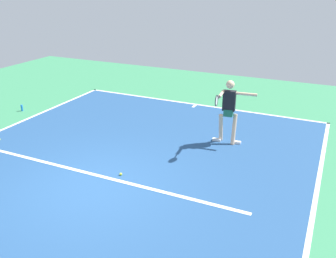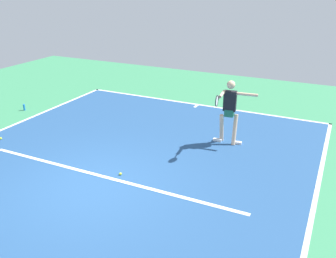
# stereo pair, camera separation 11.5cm
# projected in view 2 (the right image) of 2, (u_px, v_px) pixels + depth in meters

# --- Properties ---
(ground_plane) EXTENTS (22.64, 22.64, 0.00)m
(ground_plane) POSITION_uv_depth(u_px,v_px,m) (93.00, 186.00, 8.21)
(ground_plane) COLOR #388456
(court_surface) EXTENTS (9.17, 12.93, 0.00)m
(court_surface) POSITION_uv_depth(u_px,v_px,m) (93.00, 186.00, 8.21)
(court_surface) COLOR navy
(court_surface) RESTS_ON ground_plane
(court_line_baseline_near) EXTENTS (9.17, 0.10, 0.01)m
(court_line_baseline_near) POSITION_uv_depth(u_px,v_px,m) (198.00, 105.00, 13.55)
(court_line_baseline_near) COLOR white
(court_line_baseline_near) RESTS_ON ground_plane
(court_line_sideline_left) EXTENTS (0.10, 12.93, 0.01)m
(court_line_sideline_left) POSITION_uv_depth(u_px,v_px,m) (306.00, 246.00, 6.38)
(court_line_sideline_left) COLOR white
(court_line_sideline_left) RESTS_ON ground_plane
(court_line_service) EXTENTS (6.88, 0.10, 0.01)m
(court_line_service) POSITION_uv_depth(u_px,v_px,m) (105.00, 177.00, 8.60)
(court_line_service) COLOR white
(court_line_service) RESTS_ON ground_plane
(court_line_centre_mark) EXTENTS (0.10, 0.30, 0.01)m
(court_line_centre_mark) POSITION_uv_depth(u_px,v_px,m) (196.00, 106.00, 13.39)
(court_line_centre_mark) COLOR white
(court_line_centre_mark) RESTS_ON ground_plane
(tennis_player) EXTENTS (1.14, 1.25, 1.81)m
(tennis_player) POSITION_uv_depth(u_px,v_px,m) (229.00, 108.00, 9.99)
(tennis_player) COLOR beige
(tennis_player) RESTS_ON ground_plane
(tennis_ball_far_corner) EXTENTS (0.07, 0.07, 0.07)m
(tennis_ball_far_corner) POSITION_uv_depth(u_px,v_px,m) (120.00, 174.00, 8.67)
(tennis_ball_far_corner) COLOR #CCE033
(tennis_ball_far_corner) RESTS_ON ground_plane
(tennis_ball_by_baseline) EXTENTS (0.07, 0.07, 0.07)m
(tennis_ball_by_baseline) POSITION_uv_depth(u_px,v_px,m) (1.00, 138.00, 10.60)
(tennis_ball_by_baseline) COLOR #CCE033
(tennis_ball_by_baseline) RESTS_ON ground_plane
(water_bottle) EXTENTS (0.07, 0.07, 0.22)m
(water_bottle) POSITION_uv_depth(u_px,v_px,m) (24.00, 107.00, 12.93)
(water_bottle) COLOR blue
(water_bottle) RESTS_ON ground_plane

